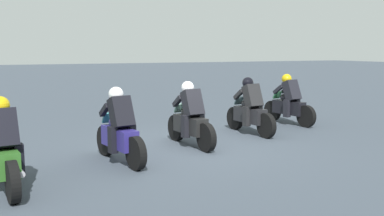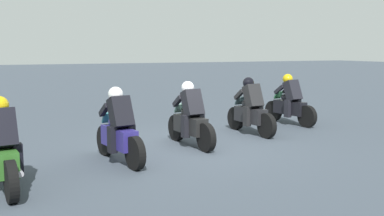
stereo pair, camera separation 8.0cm
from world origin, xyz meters
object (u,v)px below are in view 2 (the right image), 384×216
(rider_lane_d, at_px, (119,131))
(rider_lane_c, at_px, (190,120))
(rider_lane_a, at_px, (290,104))
(rider_lane_e, at_px, (3,152))
(rider_lane_b, at_px, (251,111))

(rider_lane_d, bearing_deg, rider_lane_c, -77.46)
(rider_lane_a, xyz_separation_m, rider_lane_d, (-2.29, 5.89, 0.00))
(rider_lane_e, bearing_deg, rider_lane_c, -73.33)
(rider_lane_d, bearing_deg, rider_lane_a, -78.15)
(rider_lane_c, relative_size, rider_lane_d, 1.00)
(rider_lane_e, bearing_deg, rider_lane_d, -72.40)
(rider_lane_b, bearing_deg, rider_lane_a, -70.75)
(rider_lane_a, height_order, rider_lane_d, same)
(rider_lane_c, bearing_deg, rider_lane_b, -76.48)
(rider_lane_c, bearing_deg, rider_lane_a, -74.32)
(rider_lane_a, height_order, rider_lane_b, same)
(rider_lane_a, height_order, rider_lane_c, same)
(rider_lane_b, relative_size, rider_lane_e, 1.00)
(rider_lane_a, bearing_deg, rider_lane_d, 103.10)
(rider_lane_a, relative_size, rider_lane_c, 1.00)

